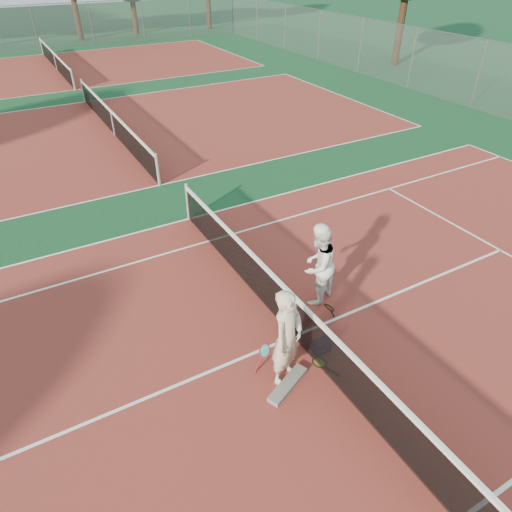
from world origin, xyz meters
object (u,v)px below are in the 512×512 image
(racket_spare, at_px, (319,363))
(sports_bag_purple, at_px, (322,346))
(player_b, at_px, (318,265))
(net_main, at_px, (295,318))
(racket_red, at_px, (265,356))
(sports_bag_navy, at_px, (292,329))
(racket_black_held, at_px, (329,313))
(water_bottle, at_px, (332,341))
(player_a, at_px, (287,338))

(racket_spare, bearing_deg, sports_bag_purple, -58.55)
(player_b, height_order, racket_spare, player_b)
(net_main, bearing_deg, racket_spare, -87.88)
(racket_red, distance_m, sports_bag_navy, 1.04)
(net_main, bearing_deg, racket_black_held, 0.29)
(sports_bag_navy, height_order, sports_bag_purple, sports_bag_navy)
(net_main, height_order, player_b, player_b)
(sports_bag_purple, bearing_deg, racket_red, 169.75)
(net_main, distance_m, racket_red, 1.02)
(net_main, height_order, racket_spare, net_main)
(player_b, distance_m, water_bottle, 1.67)
(racket_spare, bearing_deg, player_a, 70.12)
(player_b, height_order, sports_bag_purple, player_b)
(racket_red, height_order, racket_spare, racket_red)
(net_main, bearing_deg, racket_red, -157.30)
(sports_bag_purple, height_order, water_bottle, water_bottle)
(racket_black_held, relative_size, sports_bag_purple, 1.67)
(sports_bag_purple, bearing_deg, sports_bag_navy, 109.39)
(player_a, height_order, sports_bag_purple, player_a)
(player_b, xyz_separation_m, racket_red, (-1.98, -1.14, -0.66))
(player_a, distance_m, sports_bag_navy, 1.41)
(net_main, height_order, water_bottle, net_main)
(water_bottle, bearing_deg, player_b, 67.42)
(net_main, xyz_separation_m, sports_bag_purple, (0.25, -0.59, -0.38))
(racket_red, height_order, racket_black_held, racket_red)
(racket_spare, bearing_deg, player_b, -49.26)
(racket_red, height_order, sports_bag_purple, racket_red)
(water_bottle, bearing_deg, player_a, -171.70)
(racket_black_held, xyz_separation_m, racket_spare, (-0.82, -0.84, -0.25))
(player_a, bearing_deg, water_bottle, -18.93)
(racket_spare, bearing_deg, racket_red, 48.26)
(racket_spare, bearing_deg, sports_bag_navy, -15.09)
(racket_red, xyz_separation_m, racket_black_held, (1.76, 0.39, -0.00))
(racket_spare, xyz_separation_m, sports_bag_purple, (0.22, 0.24, 0.11))
(player_a, height_order, sports_bag_navy, player_a)
(player_b, height_order, sports_bag_navy, player_b)
(net_main, distance_m, water_bottle, 0.86)
(net_main, distance_m, sports_bag_purple, 0.75)
(player_a, relative_size, racket_red, 3.70)
(racket_red, relative_size, sports_bag_navy, 1.58)
(racket_spare, distance_m, sports_bag_navy, 0.92)
(racket_red, relative_size, racket_black_held, 1.00)
(sports_bag_navy, bearing_deg, sports_bag_purple, -70.61)
(racket_black_held, height_order, sports_bag_navy, racket_black_held)
(net_main, xyz_separation_m, racket_black_held, (0.85, 0.00, -0.24))
(player_a, bearing_deg, racket_spare, -30.91)
(racket_red, relative_size, sports_bag_purple, 1.67)
(racket_spare, xyz_separation_m, water_bottle, (0.47, 0.22, 0.14))
(sports_bag_navy, distance_m, water_bottle, 0.84)
(racket_red, distance_m, racket_black_held, 1.80)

